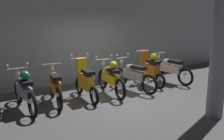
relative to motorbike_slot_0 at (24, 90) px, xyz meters
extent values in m
plane|color=#4C4C4F|center=(2.61, -0.56, -0.53)|extent=(80.00, 80.00, 0.00)
cube|color=#9EA0A3|center=(2.61, 1.87, 1.15)|extent=(16.00, 0.30, 3.37)
torus|color=black|center=(-0.02, 0.64, -0.20)|extent=(0.11, 0.65, 0.65)
torus|color=black|center=(0.02, -0.66, -0.20)|extent=(0.11, 0.65, 0.65)
cube|color=#9EA0A8|center=(0.00, -0.01, -0.01)|extent=(0.25, 0.84, 0.28)
ellipsoid|color=#9EA0A8|center=(0.00, 0.14, 0.21)|extent=(0.27, 0.45, 0.22)
cube|color=black|center=(0.01, -0.19, 0.27)|extent=(0.26, 0.53, 0.10)
cylinder|color=#B7BABF|center=(-0.02, 0.53, 0.49)|extent=(0.56, 0.05, 0.04)
sphere|color=#B7BABF|center=(-0.28, 0.53, 0.59)|extent=(0.07, 0.07, 0.07)
sphere|color=#B7BABF|center=(0.24, 0.54, 0.59)|extent=(0.07, 0.07, 0.07)
cylinder|color=#B7BABF|center=(-0.02, 0.59, 0.12)|extent=(0.06, 0.16, 0.65)
sphere|color=silver|center=(-0.02, 0.59, 0.34)|extent=(0.12, 0.12, 0.12)
cube|color=white|center=(0.02, -0.63, -0.10)|extent=(0.16, 0.02, 0.10)
sphere|color=#197238|center=(0.01, -0.19, 0.44)|extent=(0.24, 0.24, 0.24)
torus|color=black|center=(1.00, 0.73, -0.20)|extent=(0.22, 0.66, 0.65)
torus|color=black|center=(0.74, -0.55, -0.20)|extent=(0.22, 0.66, 0.65)
cube|color=orange|center=(0.87, 0.09, -0.01)|extent=(0.38, 0.86, 0.28)
ellipsoid|color=orange|center=(0.90, 0.24, 0.21)|extent=(0.34, 0.48, 0.22)
cube|color=black|center=(0.84, -0.09, 0.27)|extent=(0.34, 0.56, 0.10)
cylinder|color=#B7BABF|center=(0.98, 0.63, 0.49)|extent=(0.56, 0.14, 0.04)
cylinder|color=#B7BABF|center=(0.99, 0.68, 0.12)|extent=(0.09, 0.17, 0.65)
sphere|color=silver|center=(0.99, 0.68, 0.34)|extent=(0.12, 0.12, 0.12)
cube|color=white|center=(0.75, -0.52, -0.10)|extent=(0.16, 0.04, 0.10)
torus|color=black|center=(1.78, 0.49, -0.26)|extent=(0.12, 0.53, 0.53)
torus|color=black|center=(1.71, -0.66, -0.26)|extent=(0.12, 0.53, 0.53)
cube|color=gold|center=(1.74, -0.08, 0.01)|extent=(0.27, 0.75, 0.44)
cube|color=gold|center=(1.76, 0.26, 0.41)|extent=(0.29, 0.14, 0.48)
cube|color=black|center=(1.73, -0.24, 0.33)|extent=(0.27, 0.53, 0.10)
cylinder|color=#B7BABF|center=(1.77, 0.40, 0.63)|extent=(0.56, 0.07, 0.04)
sphere|color=#B7BABF|center=(1.51, 0.42, 0.73)|extent=(0.07, 0.07, 0.07)
sphere|color=#B7BABF|center=(2.03, 0.38, 0.73)|extent=(0.07, 0.07, 0.07)
cylinder|color=#B7BABF|center=(1.78, 0.45, 0.16)|extent=(0.07, 0.15, 0.85)
sphere|color=silver|center=(1.78, 0.45, 0.48)|extent=(0.12, 0.12, 0.12)
cube|color=white|center=(1.71, -0.63, -0.16)|extent=(0.16, 0.02, 0.10)
torus|color=black|center=(2.69, 0.60, -0.20)|extent=(0.17, 0.66, 0.65)
torus|color=black|center=(2.54, -0.69, -0.20)|extent=(0.17, 0.66, 0.65)
cube|color=gold|center=(2.61, -0.05, -0.01)|extent=(0.32, 0.85, 0.28)
ellipsoid|color=gold|center=(2.63, 0.11, 0.21)|extent=(0.31, 0.47, 0.22)
cube|color=black|center=(2.59, -0.23, 0.27)|extent=(0.30, 0.54, 0.10)
cylinder|color=#B7BABF|center=(2.68, 0.50, 0.49)|extent=(0.56, 0.10, 0.04)
sphere|color=#B7BABF|center=(2.42, 0.53, 0.59)|extent=(0.07, 0.07, 0.07)
sphere|color=#B7BABF|center=(2.94, 0.46, 0.59)|extent=(0.07, 0.07, 0.07)
cylinder|color=#B7BABF|center=(2.68, 0.55, 0.12)|extent=(0.07, 0.16, 0.65)
sphere|color=silver|center=(2.68, 0.55, 0.34)|extent=(0.12, 0.12, 0.12)
cube|color=white|center=(2.54, -0.67, -0.10)|extent=(0.16, 0.03, 0.10)
sphere|color=gold|center=(2.59, -0.23, 0.44)|extent=(0.24, 0.24, 0.24)
torus|color=black|center=(3.37, 0.54, -0.20)|extent=(0.20, 0.66, 0.65)
torus|color=black|center=(3.60, -0.74, -0.20)|extent=(0.20, 0.66, 0.65)
cube|color=#9EA0A8|center=(3.48, -0.10, -0.01)|extent=(0.36, 0.86, 0.28)
ellipsoid|color=#9EA0A8|center=(3.46, 0.06, 0.21)|extent=(0.33, 0.48, 0.22)
cube|color=black|center=(3.52, -0.28, 0.27)|extent=(0.33, 0.55, 0.10)
cylinder|color=#B7BABF|center=(3.39, 0.44, 0.49)|extent=(0.56, 0.13, 0.04)
sphere|color=#B7BABF|center=(3.13, 0.40, 0.59)|extent=(0.07, 0.07, 0.07)
sphere|color=#B7BABF|center=(3.64, 0.49, 0.59)|extent=(0.07, 0.07, 0.07)
cylinder|color=#B7BABF|center=(3.38, 0.49, 0.12)|extent=(0.08, 0.17, 0.65)
sphere|color=silver|center=(3.38, 0.49, 0.34)|extent=(0.12, 0.12, 0.12)
cube|color=white|center=(3.59, -0.71, -0.10)|extent=(0.16, 0.04, 0.10)
torus|color=black|center=(4.39, 0.71, -0.26)|extent=(0.12, 0.53, 0.53)
torus|color=black|center=(4.32, -0.44, -0.26)|extent=(0.12, 0.53, 0.53)
cube|color=orange|center=(4.35, 0.13, 0.01)|extent=(0.27, 0.75, 0.44)
cube|color=orange|center=(4.38, 0.48, 0.41)|extent=(0.29, 0.14, 0.48)
cube|color=black|center=(4.34, -0.03, 0.33)|extent=(0.27, 0.53, 0.10)
cylinder|color=#B7BABF|center=(4.39, 0.62, 0.63)|extent=(0.56, 0.07, 0.04)
cylinder|color=#B7BABF|center=(4.39, 0.66, 0.16)|extent=(0.07, 0.15, 0.85)
sphere|color=silver|center=(4.39, 0.66, 0.48)|extent=(0.12, 0.12, 0.12)
cube|color=white|center=(4.32, -0.42, -0.16)|extent=(0.16, 0.02, 0.10)
sphere|color=gold|center=(4.34, -0.03, 0.50)|extent=(0.24, 0.24, 0.24)
torus|color=black|center=(5.15, 0.66, -0.20)|extent=(0.17, 0.66, 0.65)
torus|color=black|center=(5.30, -0.64, -0.20)|extent=(0.17, 0.66, 0.65)
cube|color=silver|center=(5.23, 0.01, -0.01)|extent=(0.32, 0.85, 0.28)
ellipsoid|color=silver|center=(5.21, 0.16, 0.21)|extent=(0.31, 0.47, 0.22)
cube|color=black|center=(5.25, -0.17, 0.27)|extent=(0.30, 0.54, 0.10)
cylinder|color=#B7BABF|center=(5.16, 0.55, 0.49)|extent=(0.56, 0.10, 0.04)
cylinder|color=#B7BABF|center=(5.15, 0.60, 0.12)|extent=(0.07, 0.16, 0.65)
sphere|color=silver|center=(5.15, 0.60, 0.34)|extent=(0.12, 0.12, 0.12)
cube|color=white|center=(5.30, -0.61, -0.10)|extent=(0.16, 0.03, 0.10)
cylinder|color=gray|center=(3.85, -2.90, 1.15)|extent=(0.40, 0.40, 3.37)
camera|label=1|loc=(-1.41, -6.60, 1.97)|focal=40.90mm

